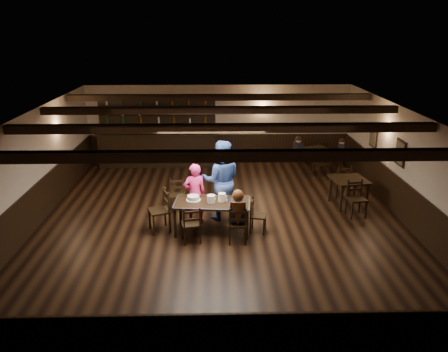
{
  "coord_description": "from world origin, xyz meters",
  "views": [
    {
      "loc": [
        -0.19,
        -9.83,
        4.64
      ],
      "look_at": [
        0.06,
        0.2,
        1.13
      ],
      "focal_mm": 35.0,
      "sensor_mm": 36.0,
      "label": 1
    }
  ],
  "objects_px": {
    "chair_near_left": "(191,222)",
    "cake": "(193,198)",
    "chair_near_right": "(238,222)",
    "woman_pink": "(195,194)",
    "dining_table": "(212,205)",
    "bar_counter": "(158,144)",
    "man_blue": "(221,180)"
  },
  "relations": [
    {
      "from": "chair_near_left",
      "to": "chair_near_right",
      "type": "relative_size",
      "value": 0.99
    },
    {
      "from": "cake",
      "to": "bar_counter",
      "type": "distance_m",
      "value": 5.31
    },
    {
      "from": "man_blue",
      "to": "bar_counter",
      "type": "xyz_separation_m",
      "value": [
        -2.09,
        4.47,
        -0.28
      ]
    },
    {
      "from": "cake",
      "to": "bar_counter",
      "type": "height_order",
      "value": "bar_counter"
    },
    {
      "from": "man_blue",
      "to": "bar_counter",
      "type": "height_order",
      "value": "bar_counter"
    },
    {
      "from": "chair_near_left",
      "to": "cake",
      "type": "height_order",
      "value": "chair_near_left"
    },
    {
      "from": "chair_near_right",
      "to": "cake",
      "type": "relative_size",
      "value": 2.57
    },
    {
      "from": "woman_pink",
      "to": "chair_near_left",
      "type": "bearing_deg",
      "value": 72.35
    },
    {
      "from": "woman_pink",
      "to": "bar_counter",
      "type": "relative_size",
      "value": 0.36
    },
    {
      "from": "cake",
      "to": "bar_counter",
      "type": "bearing_deg",
      "value": 105.54
    },
    {
      "from": "man_blue",
      "to": "bar_counter",
      "type": "relative_size",
      "value": 0.48
    },
    {
      "from": "chair_near_right",
      "to": "woman_pink",
      "type": "distance_m",
      "value": 1.52
    },
    {
      "from": "dining_table",
      "to": "woman_pink",
      "type": "xyz_separation_m",
      "value": [
        -0.42,
        0.51,
        0.07
      ]
    },
    {
      "from": "woman_pink",
      "to": "man_blue",
      "type": "distance_m",
      "value": 0.74
    },
    {
      "from": "dining_table",
      "to": "bar_counter",
      "type": "bearing_deg",
      "value": 109.61
    },
    {
      "from": "dining_table",
      "to": "woman_pink",
      "type": "distance_m",
      "value": 0.67
    },
    {
      "from": "dining_table",
      "to": "chair_near_left",
      "type": "distance_m",
      "value": 0.76
    },
    {
      "from": "chair_near_right",
      "to": "cake",
      "type": "height_order",
      "value": "chair_near_right"
    },
    {
      "from": "man_blue",
      "to": "cake",
      "type": "bearing_deg",
      "value": 43.48
    },
    {
      "from": "dining_table",
      "to": "chair_near_right",
      "type": "distance_m",
      "value": 0.85
    },
    {
      "from": "chair_near_left",
      "to": "woman_pink",
      "type": "height_order",
      "value": "woman_pink"
    },
    {
      "from": "woman_pink",
      "to": "bar_counter",
      "type": "bearing_deg",
      "value": -88.88
    },
    {
      "from": "chair_near_left",
      "to": "chair_near_right",
      "type": "distance_m",
      "value": 1.02
    },
    {
      "from": "man_blue",
      "to": "bar_counter",
      "type": "distance_m",
      "value": 4.95
    },
    {
      "from": "cake",
      "to": "chair_near_right",
      "type": "bearing_deg",
      "value": -36.52
    },
    {
      "from": "dining_table",
      "to": "chair_near_right",
      "type": "height_order",
      "value": "chair_near_right"
    },
    {
      "from": "woman_pink",
      "to": "man_blue",
      "type": "xyz_separation_m",
      "value": [
        0.65,
        0.25,
        0.25
      ]
    },
    {
      "from": "chair_near_left",
      "to": "man_blue",
      "type": "distance_m",
      "value": 1.58
    },
    {
      "from": "chair_near_left",
      "to": "chair_near_right",
      "type": "bearing_deg",
      "value": -2.5
    },
    {
      "from": "chair_near_right",
      "to": "woman_pink",
      "type": "bearing_deg",
      "value": 131.02
    },
    {
      "from": "woman_pink",
      "to": "bar_counter",
      "type": "distance_m",
      "value": 4.94
    },
    {
      "from": "man_blue",
      "to": "chair_near_left",
      "type": "bearing_deg",
      "value": 62.69
    }
  ]
}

